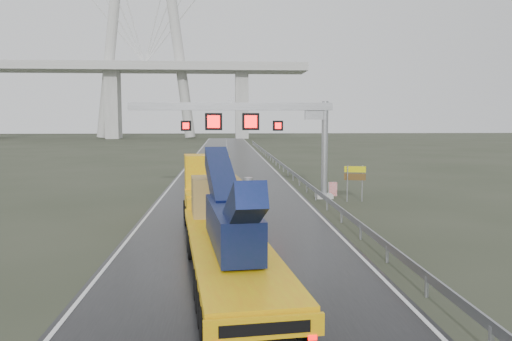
{
  "coord_description": "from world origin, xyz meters",
  "views": [
    {
      "loc": [
        -0.52,
        -18.56,
        5.82
      ],
      "look_at": [
        1.11,
        7.2,
        3.2
      ],
      "focal_mm": 35.0,
      "sensor_mm": 36.0,
      "label": 1
    }
  ],
  "objects": [
    {
      "name": "ground",
      "position": [
        0.0,
        0.0,
        0.0
      ],
      "size": [
        400.0,
        400.0,
        0.0
      ],
      "primitive_type": "plane",
      "color": "#2D3223",
      "rests_on": "ground"
    },
    {
      "name": "road",
      "position": [
        0.0,
        40.0,
        0.01
      ],
      "size": [
        11.0,
        200.0,
        0.02
      ],
      "primitive_type": "cube",
      "color": "black",
      "rests_on": "ground"
    },
    {
      "name": "exit_sign_pair",
      "position": [
        8.76,
        16.25,
        1.81
      ],
      "size": [
        1.48,
        0.43,
        2.59
      ],
      "rotation": [
        0.0,
        0.0,
        -0.25
      ],
      "color": "gray",
      "rests_on": "ground"
    },
    {
      "name": "heavy_haul_truck",
      "position": [
        -0.84,
        4.15,
        1.77
      ],
      "size": [
        4.88,
        19.57,
        4.56
      ],
      "rotation": [
        0.0,
        0.0,
        0.11
      ],
      "color": "orange",
      "rests_on": "ground"
    },
    {
      "name": "striped_barrier",
      "position": [
        7.77,
        19.02,
        0.52
      ],
      "size": [
        0.62,
        0.34,
        1.04
      ],
      "primitive_type": "cube",
      "rotation": [
        0.0,
        0.0,
        0.02
      ],
      "color": "red",
      "rests_on": "ground"
    },
    {
      "name": "guardrail",
      "position": [
        6.1,
        30.0,
        0.7
      ],
      "size": [
        0.2,
        140.0,
        1.4
      ],
      "primitive_type": null,
      "color": "gray",
      "rests_on": "ground"
    },
    {
      "name": "sign_gantry",
      "position": [
        2.1,
        17.99,
        5.61
      ],
      "size": [
        14.9,
        1.2,
        7.42
      ],
      "color": "#A5A5A1",
      "rests_on": "ground"
    }
  ]
}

